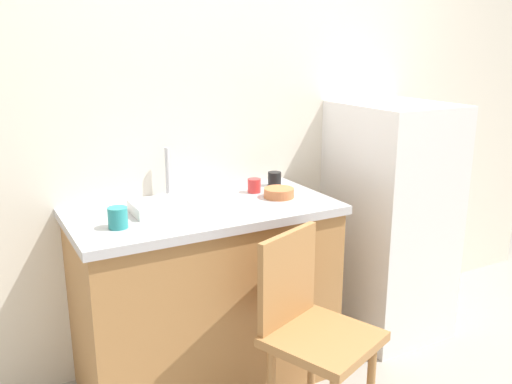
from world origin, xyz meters
TOP-DOWN VIEW (x-y plane):
  - back_wall at (0.00, 1.00)m, footprint 4.80×0.10m
  - cabinet_base at (-0.27, 0.65)m, footprint 1.19×0.60m
  - countertop at (-0.27, 0.65)m, footprint 1.23×0.64m
  - faucet at (-0.34, 0.90)m, footprint 0.02×0.02m
  - refrigerator at (0.87, 0.64)m, footprint 0.53×0.61m
  - chair at (-0.04, 0.08)m, footprint 0.52×0.52m
  - dish_tray at (-0.45, 0.67)m, footprint 0.28×0.20m
  - terracotta_bowl at (0.12, 0.62)m, footprint 0.15×0.15m
  - cup_red at (0.06, 0.76)m, footprint 0.07×0.07m
  - cup_teal at (-0.69, 0.54)m, footprint 0.08×0.08m
  - cup_black at (0.22, 0.82)m, footprint 0.07×0.07m

SIDE VIEW (x-z plane):
  - cabinet_base at x=-0.27m, z-range 0.00..0.86m
  - chair at x=-0.04m, z-range 0.05..0.94m
  - refrigerator at x=0.87m, z-range 0.00..1.32m
  - countertop at x=-0.27m, z-range 0.86..0.90m
  - terracotta_bowl at x=0.12m, z-range 0.90..0.95m
  - dish_tray at x=-0.45m, z-range 0.90..0.95m
  - cup_red at x=0.06m, z-range 0.90..0.98m
  - cup_black at x=0.22m, z-range 0.90..0.98m
  - cup_teal at x=-0.69m, z-range 0.90..0.99m
  - faucet at x=-0.34m, z-range 0.90..1.15m
  - back_wall at x=0.00m, z-range 0.00..2.64m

